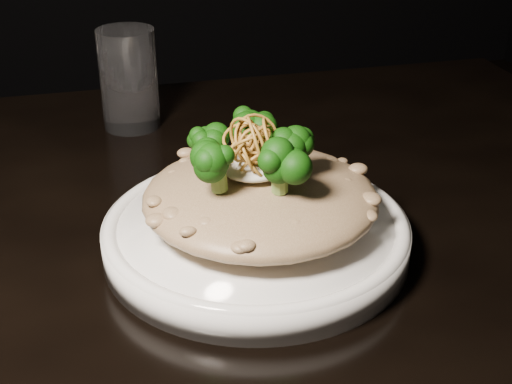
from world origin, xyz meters
TOP-DOWN VIEW (x-y plane):
  - table at (0.00, 0.00)m, footprint 1.10×0.80m
  - plate at (0.08, -0.04)m, footprint 0.26×0.26m
  - risotto at (0.08, -0.04)m, footprint 0.20×0.20m
  - broccoli at (0.08, -0.04)m, footprint 0.11×0.11m
  - cheese at (0.08, -0.04)m, footprint 0.05×0.05m
  - shallots at (0.08, -0.04)m, footprint 0.05×0.05m
  - drinking_glass at (0.00, 0.26)m, footprint 0.07×0.07m

SIDE VIEW (x-z plane):
  - table at x=0.00m, z-range 0.29..1.04m
  - plate at x=0.08m, z-range 0.75..0.78m
  - risotto at x=0.08m, z-range 0.78..0.82m
  - drinking_glass at x=0.00m, z-range 0.75..0.87m
  - cheese at x=0.08m, z-range 0.82..0.83m
  - broccoli at x=0.08m, z-range 0.82..0.86m
  - shallots at x=0.08m, z-range 0.83..0.87m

